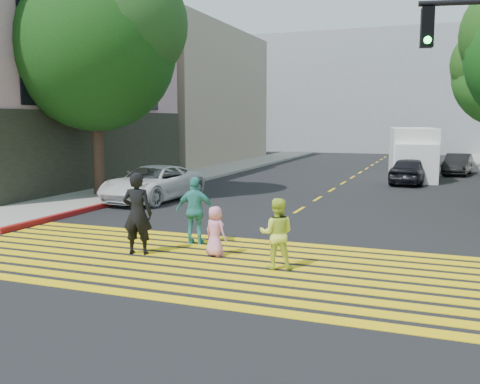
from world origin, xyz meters
The scene contains 18 objects.
ground centered at (0.00, 0.00, 0.00)m, with size 120.00×120.00×0.00m, color black.
sidewalk_left centered at (-8.50, 22.00, 0.07)m, with size 3.00×40.00×0.15m, color gray.
curb_red centered at (-6.90, 6.00, 0.08)m, with size 0.20×8.00×0.16m, color maroon.
crosswalk centered at (0.00, 1.28, 0.01)m, with size 13.40×5.30×0.01m.
lane_line centered at (0.00, 22.50, 0.01)m, with size 0.12×34.40×0.01m.
building_left_pink centered at (-16.00, 12.00, 4.58)m, with size 12.10×14.10×11.00m.
building_left_tan centered at (-16.00, 28.00, 5.00)m, with size 12.00×16.00×10.00m, color tan.
backdrop_block centered at (0.00, 48.00, 6.00)m, with size 30.00×8.00×12.00m, color gray.
tree_left centered at (-8.48, 9.16, 6.37)m, with size 7.20×6.55×9.45m.
pedestrian_man centered at (-2.02, 1.44, 0.98)m, with size 0.72×0.47×1.97m, color black.
pedestrian_woman centered at (1.45, 1.39, 0.77)m, with size 0.75×0.58×1.54m, color #DDF449.
pedestrian_child centered at (-0.21, 1.92, 0.59)m, with size 0.58×0.38×1.19m, color pink.
pedestrian_extra centered at (-1.18, 2.88, 0.87)m, with size 1.02×0.43×1.74m, color teal.
white_sedan centered at (-6.04, 9.14, 0.70)m, with size 2.32×5.03×1.40m, color silver.
dark_car_near centered at (3.22, 18.81, 0.69)m, with size 1.62×4.03×1.37m, color black.
silver_car centered at (3.50, 31.34, 0.66)m, with size 1.86×4.58×1.33m, color #8B95A7.
dark_car_parked centered at (5.57, 24.64, 0.62)m, with size 1.32×3.78×1.25m, color black.
white_van centered at (3.17, 21.30, 1.32)m, with size 2.93×6.13×2.78m.
Camera 1 is at (4.69, -9.38, 3.16)m, focal length 40.00 mm.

